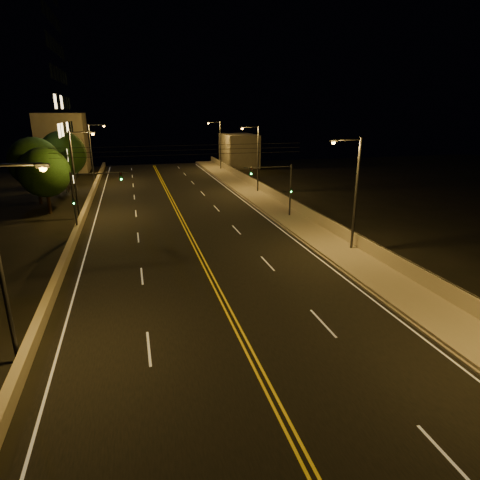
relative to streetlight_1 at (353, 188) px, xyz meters
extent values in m
cube|color=black|center=(-11.51, -0.30, -5.11)|extent=(18.00, 120.00, 0.02)
cube|color=gray|center=(-0.71, -0.30, -4.97)|extent=(3.60, 120.00, 0.30)
cube|color=gray|center=(-2.58, -0.30, -5.05)|extent=(0.14, 120.00, 0.15)
cube|color=gray|center=(0.94, -0.30, -4.32)|extent=(0.30, 120.00, 1.00)
cube|color=gray|center=(-21.30, -0.30, -4.75)|extent=(0.45, 120.00, 0.74)
cube|color=gray|center=(4.99, 52.10, -1.98)|extent=(6.00, 10.00, 6.29)
cube|color=gray|center=(-27.51, 52.64, 0.04)|extent=(8.00, 8.00, 10.33)
cylinder|color=black|center=(0.94, -0.30, -3.79)|extent=(0.06, 120.00, 0.06)
cube|color=silver|center=(-20.11, -0.30, -5.10)|extent=(0.12, 116.00, 0.00)
cube|color=silver|center=(-2.91, -0.30, -5.10)|extent=(0.12, 116.00, 0.00)
cube|color=gold|center=(-11.66, -0.30, -5.10)|extent=(0.12, 116.00, 0.00)
cube|color=gold|center=(-11.36, -0.30, -5.10)|extent=(0.12, 116.00, 0.00)
cube|color=silver|center=(-16.01, -9.80, -5.10)|extent=(0.12, 3.00, 0.00)
cube|color=silver|center=(-16.01, -0.80, -5.10)|extent=(0.12, 3.00, 0.00)
cube|color=silver|center=(-16.01, 8.20, -5.10)|extent=(0.12, 3.00, 0.00)
cube|color=silver|center=(-16.01, 17.20, -5.10)|extent=(0.12, 3.00, 0.00)
cube|color=silver|center=(-16.01, 26.20, -5.10)|extent=(0.12, 3.00, 0.00)
cube|color=silver|center=(-16.01, 35.20, -5.10)|extent=(0.12, 3.00, 0.00)
cube|color=silver|center=(-16.01, 44.20, -5.10)|extent=(0.12, 3.00, 0.00)
cube|color=silver|center=(-16.01, 53.20, -5.10)|extent=(0.12, 3.00, 0.00)
cube|color=silver|center=(-7.01, -18.80, -5.10)|extent=(0.12, 3.00, 0.00)
cube|color=silver|center=(-7.01, -9.80, -5.10)|extent=(0.12, 3.00, 0.00)
cube|color=silver|center=(-7.01, -0.80, -5.10)|extent=(0.12, 3.00, 0.00)
cube|color=silver|center=(-7.01, 8.20, -5.10)|extent=(0.12, 3.00, 0.00)
cube|color=silver|center=(-7.01, 17.20, -5.10)|extent=(0.12, 3.00, 0.00)
cube|color=silver|center=(-7.01, 26.20, -5.10)|extent=(0.12, 3.00, 0.00)
cube|color=silver|center=(-7.01, 35.20, -5.10)|extent=(0.12, 3.00, 0.00)
cube|color=silver|center=(-7.01, 44.20, -5.10)|extent=(0.12, 3.00, 0.00)
cube|color=silver|center=(-7.01, 53.20, -5.10)|extent=(0.12, 3.00, 0.00)
cylinder|color=#2D2D33|center=(0.29, 0.00, -0.70)|extent=(0.20, 0.20, 8.84)
cylinder|color=#2D2D33|center=(-0.81, 0.00, 3.57)|extent=(2.20, 0.12, 0.12)
cube|color=#2D2D33|center=(-1.91, 0.00, 3.50)|extent=(0.50, 0.25, 0.14)
sphere|color=#FF9E2D|center=(-1.91, 0.00, 3.40)|extent=(0.28, 0.28, 0.28)
cylinder|color=#2D2D33|center=(0.29, 24.64, -0.70)|extent=(0.20, 0.20, 8.84)
cylinder|color=#2D2D33|center=(-0.81, 24.64, 3.57)|extent=(2.20, 0.12, 0.12)
cube|color=#2D2D33|center=(-1.91, 24.64, 3.50)|extent=(0.50, 0.25, 0.14)
sphere|color=#FF9E2D|center=(-1.91, 24.64, 3.40)|extent=(0.28, 0.28, 0.28)
cylinder|color=#2D2D33|center=(0.29, 47.71, -0.70)|extent=(0.20, 0.20, 8.84)
cylinder|color=#2D2D33|center=(-0.81, 47.71, 3.57)|extent=(2.20, 0.12, 0.12)
cube|color=#2D2D33|center=(-1.91, 47.71, 3.50)|extent=(0.50, 0.25, 0.14)
sphere|color=#FF9E2D|center=(-1.91, 47.71, 3.40)|extent=(0.28, 0.28, 0.28)
cylinder|color=#2D2D33|center=(-21.71, -9.30, -0.70)|extent=(0.20, 0.20, 8.84)
cylinder|color=#2D2D33|center=(-20.61, -9.30, 3.57)|extent=(2.20, 0.12, 0.12)
cube|color=#2D2D33|center=(-19.51, -9.30, 3.50)|extent=(0.50, 0.25, 0.14)
sphere|color=#FF9E2D|center=(-19.51, -9.30, 3.40)|extent=(0.28, 0.28, 0.28)
cylinder|color=#2D2D33|center=(-21.71, 16.61, -0.70)|extent=(0.20, 0.20, 8.84)
cylinder|color=#2D2D33|center=(-20.61, 16.61, 3.57)|extent=(2.20, 0.12, 0.12)
cube|color=#2D2D33|center=(-19.51, 16.61, 3.50)|extent=(0.50, 0.25, 0.14)
sphere|color=#FF9E2D|center=(-19.51, 16.61, 3.40)|extent=(0.28, 0.28, 0.28)
cylinder|color=#2D2D33|center=(-21.71, 38.26, -0.70)|extent=(0.20, 0.20, 8.84)
cylinder|color=#2D2D33|center=(-20.61, 38.26, 3.57)|extent=(2.20, 0.12, 0.12)
cube|color=#2D2D33|center=(-19.51, 38.26, 3.50)|extent=(0.50, 0.25, 0.14)
sphere|color=#FF9E2D|center=(-19.51, 38.26, 3.40)|extent=(0.28, 0.28, 0.28)
cylinder|color=#2D2D33|center=(-0.51, 11.11, -2.34)|extent=(0.18, 0.18, 5.58)
cylinder|color=#2D2D33|center=(-3.01, 11.11, 0.25)|extent=(5.00, 0.10, 0.10)
cube|color=black|center=(-4.76, 11.11, -0.10)|extent=(0.28, 0.18, 0.80)
sphere|color=#19FF4C|center=(-4.76, 11.00, -0.35)|extent=(0.14, 0.14, 0.14)
cube|color=black|center=(-0.51, 10.96, -2.12)|extent=(0.22, 0.14, 0.55)
cylinder|color=#2D2D33|center=(-21.31, 11.11, -2.34)|extent=(0.18, 0.18, 5.58)
cylinder|color=#2D2D33|center=(-18.81, 11.11, 0.25)|extent=(5.00, 0.10, 0.10)
cube|color=black|center=(-17.06, 11.11, -0.10)|extent=(0.28, 0.18, 0.80)
sphere|color=#19FF4C|center=(-17.06, 11.00, -0.35)|extent=(0.14, 0.14, 0.14)
cube|color=black|center=(-21.31, 10.96, -2.12)|extent=(0.22, 0.14, 0.55)
cylinder|color=black|center=(-11.51, 9.20, 1.88)|extent=(22.00, 0.03, 0.03)
cylinder|color=black|center=(-11.51, 9.20, 2.28)|extent=(22.00, 0.03, 0.03)
cylinder|color=black|center=(-11.51, 9.20, 2.68)|extent=(22.00, 0.03, 0.03)
cylinder|color=black|center=(-25.00, 19.65, -3.88)|extent=(0.36, 0.36, 2.48)
sphere|color=black|center=(-25.00, 19.65, -0.65)|extent=(5.23, 5.23, 5.23)
cylinder|color=black|center=(-26.95, 25.15, -3.75)|extent=(0.36, 0.36, 2.75)
sphere|color=black|center=(-26.95, 25.15, -0.17)|extent=(5.80, 5.80, 5.80)
cylinder|color=black|center=(-24.80, 32.37, -3.70)|extent=(0.36, 0.36, 2.86)
sphere|color=black|center=(-24.80, 32.37, 0.04)|extent=(6.03, 6.03, 6.03)
camera|label=1|loc=(-16.15, -26.77, 5.57)|focal=30.00mm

